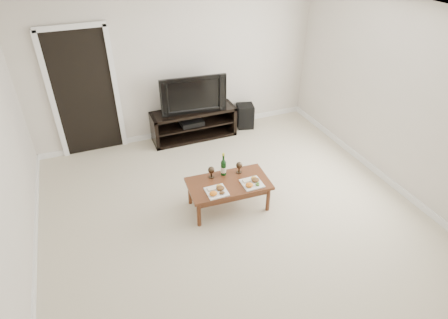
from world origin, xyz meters
The scene contains 14 objects.
floor centered at (0.00, 0.00, 0.00)m, with size 5.50×5.50×0.00m, color beige.
back_wall centered at (0.00, 2.77, 1.30)m, with size 5.00×0.04×2.60m, color beige.
ceiling centered at (0.00, 0.00, 2.62)m, with size 5.00×5.50×0.04m, color white.
doorway centered at (-1.55, 2.73, 1.02)m, with size 0.90×0.02×2.05m, color black.
media_console centered at (0.17, 2.50, 0.28)m, with size 1.51×0.45×0.55m, color black.
television centered at (0.17, 2.50, 0.88)m, with size 1.14×0.15×0.66m, color black.
av_receiver centered at (0.13, 2.48, 0.33)m, with size 0.40×0.30×0.08m, color black.
subwoofer centered at (1.20, 2.53, 0.22)m, with size 0.30×0.30×0.45m, color black.
coffee_table centered at (0.01, 0.47, 0.21)m, with size 1.10×0.60×0.42m, color #552B17.
plate_left centered at (-0.21, 0.33, 0.45)m, with size 0.27×0.27×0.07m, color white.
plate_right centered at (0.29, 0.32, 0.45)m, with size 0.27×0.27×0.07m, color white.
wine_bottle centered at (0.02, 0.66, 0.59)m, with size 0.07×0.07×0.35m, color black.
goblet_left centered at (-0.16, 0.67, 0.51)m, with size 0.09×0.09×0.17m, color #35281C, non-canonical shape.
goblet_right centered at (0.24, 0.63, 0.51)m, with size 0.09×0.09×0.17m, color #35281C, non-canonical shape.
Camera 1 is at (-1.54, -3.26, 3.47)m, focal length 30.00 mm.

